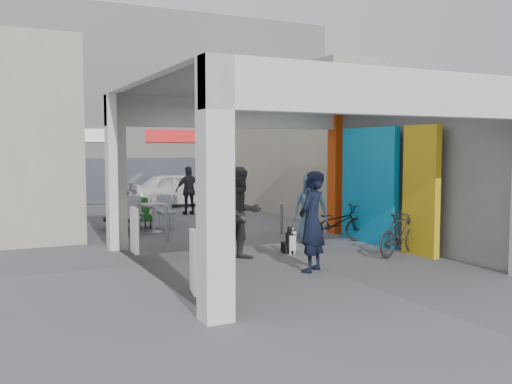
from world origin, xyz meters
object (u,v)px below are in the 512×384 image
bicycle_front (334,223)px  man_elderly (310,208)px  cafe_set (146,219)px  man_back_turned (241,214)px  man_with_dog (312,222)px  man_crates (189,190)px  border_collie (290,242)px  bicycle_rear (400,234)px  produce_stand (129,217)px  white_van (180,189)px

bicycle_front → man_elderly: bearing=99.9°
cafe_set → man_back_turned: (0.70, -4.82, 0.62)m
cafe_set → man_with_dog: size_ratio=0.84×
man_elderly → man_crates: size_ratio=1.01×
border_collie → bicycle_rear: (2.02, -1.25, 0.22)m
man_with_dog → man_back_turned: (-0.72, 1.60, 0.02)m
cafe_set → man_with_dog: bearing=-77.5°
cafe_set → border_collie: cafe_set is taller
man_with_dog → man_crates: bearing=-130.6°
produce_stand → white_van: (3.35, 5.46, 0.33)m
produce_stand → white_van: size_ratio=0.34×
produce_stand → man_with_dog: man_with_dog is taller
man_with_dog → man_crates: (1.00, 9.69, -0.10)m
man_back_turned → man_elderly: man_back_turned is taller
man_with_dog → man_crates: 9.74m
man_with_dog → man_elderly: bearing=-155.7°
man_elderly → man_crates: bearing=120.3°
cafe_set → border_collie: size_ratio=2.51×
cafe_set → man_crates: (2.42, 3.27, 0.50)m
cafe_set → man_with_dog: 6.60m
border_collie → man_elderly: bearing=52.6°
bicycle_front → bicycle_rear: 2.19m
bicycle_front → bicycle_rear: bearing=-157.3°
cafe_set → bicycle_rear: 7.11m
produce_stand → man_with_dog: (1.72, -7.13, 0.60)m
cafe_set → bicycle_front: (3.73, -3.73, 0.12)m
border_collie → man_crates: size_ratio=0.37×
produce_stand → border_collie: (2.25, -5.36, -0.10)m
bicycle_rear → white_van: size_ratio=0.39×
man_with_dog → bicycle_rear: (2.55, 0.51, -0.48)m
border_collie → man_crates: (0.47, 7.92, 0.59)m
cafe_set → man_crates: man_crates is taller
bicycle_front → white_van: (-0.68, 9.90, 0.22)m
bicycle_front → white_van: bearing=20.5°
produce_stand → man_crates: (2.72, 2.56, 0.49)m
bicycle_front → bicycle_rear: bicycle_rear is taller
produce_stand → man_crates: man_crates is taller
cafe_set → man_crates: size_ratio=0.94×
man_back_turned → bicycle_front: man_back_turned is taller
man_elderly → bicycle_rear: 2.45m
man_elderly → border_collie: bearing=-113.7°
cafe_set → white_van: white_van is taller
man_with_dog → man_elderly: size_ratio=1.11×
man_crates → bicycle_front: bearing=101.4°
bicycle_rear → man_back_turned: bearing=54.5°
man_elderly → bicycle_rear: size_ratio=1.09×
man_back_turned → bicycle_rear: 3.47m
man_back_turned → bicycle_front: bearing=11.2°
produce_stand → man_with_dog: size_ratio=0.70×
man_back_turned → man_elderly: bearing=17.5°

